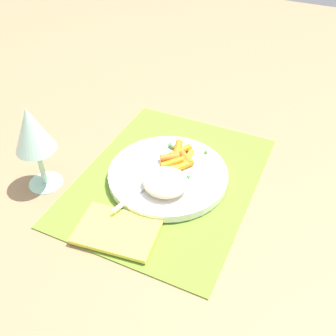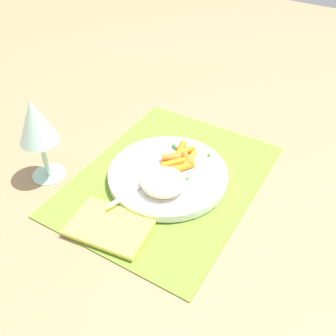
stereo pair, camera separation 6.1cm
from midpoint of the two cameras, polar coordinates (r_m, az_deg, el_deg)
ground_plane at (r=0.80m, az=2.19°, el=-1.84°), size 2.40×2.40×0.00m
placemat at (r=0.80m, az=2.19°, el=-1.68°), size 0.44×0.34×0.01m
plate at (r=0.79m, az=2.21°, el=-1.08°), size 0.24×0.24×0.02m
rice_mound at (r=0.74m, az=1.61°, el=-2.11°), size 0.08×0.09×0.03m
carrot_portion at (r=0.81m, az=4.09°, el=1.37°), size 0.09×0.07×0.02m
pea_scatter at (r=0.81m, az=3.94°, el=1.54°), size 0.09×0.09×0.01m
fork at (r=0.77m, az=0.58°, el=-1.49°), size 0.19×0.07×0.01m
wine_glass at (r=0.76m, az=-16.49°, el=6.09°), size 0.08×0.08×0.18m
napkin at (r=0.70m, az=-6.01°, el=-8.54°), size 0.11×0.15×0.01m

